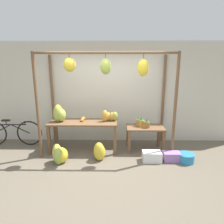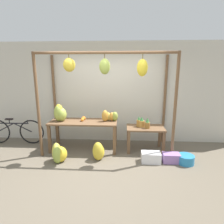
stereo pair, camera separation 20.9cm
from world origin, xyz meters
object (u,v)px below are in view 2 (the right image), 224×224
(banana_pile_ground_right, at_px, (98,151))
(fruit_crate_white, at_px, (151,157))
(blue_bucket, at_px, (186,159))
(orange_pile, at_px, (83,119))
(banana_pile_on_table, at_px, (60,113))
(banana_pile_ground_left, at_px, (59,154))
(papaya_pile, at_px, (110,116))
(fruit_crate_purple, at_px, (171,158))
(pineapple_cluster, at_px, (143,123))
(parked_bicycle, at_px, (15,131))

(banana_pile_ground_right, bearing_deg, fruit_crate_white, -2.76)
(fruit_crate_white, height_order, blue_bucket, fruit_crate_white)
(banana_pile_ground_right, xyz_separation_m, fruit_crate_white, (1.20, -0.06, -0.08))
(orange_pile, bearing_deg, banana_pile_on_table, -171.00)
(banana_pile_on_table, distance_m, fruit_crate_white, 2.48)
(banana_pile_on_table, bearing_deg, banana_pile_ground_left, -76.84)
(orange_pile, xyz_separation_m, fruit_crate_white, (1.67, -0.69, -0.69))
(banana_pile_ground_left, height_order, fruit_crate_white, banana_pile_ground_left)
(banana_pile_ground_right, xyz_separation_m, papaya_pile, (0.22, 0.61, 0.69))
(banana_pile_ground_left, height_order, papaya_pile, papaya_pile)
(banana_pile_on_table, relative_size, fruit_crate_white, 1.02)
(banana_pile_on_table, xyz_separation_m, fruit_crate_purple, (2.71, -0.58, -0.86))
(pineapple_cluster, height_order, fruit_crate_purple, pineapple_cluster)
(banana_pile_on_table, height_order, papaya_pile, banana_pile_on_table)
(banana_pile_on_table, bearing_deg, blue_bucket, -11.55)
(banana_pile_ground_left, xyz_separation_m, fruit_crate_purple, (2.55, 0.12, -0.08))
(fruit_crate_white, bearing_deg, banana_pile_on_table, 165.07)
(banana_pile_on_table, bearing_deg, orange_pile, 9.00)
(fruit_crate_white, xyz_separation_m, blue_bucket, (0.77, -0.02, -0.02))
(pineapple_cluster, relative_size, fruit_crate_purple, 0.84)
(fruit_crate_purple, bearing_deg, banana_pile_ground_right, 178.78)
(banana_pile_on_table, distance_m, fruit_crate_purple, 2.90)
(banana_pile_on_table, distance_m, papaya_pile, 1.27)
(orange_pile, distance_m, blue_bucket, 2.64)
(blue_bucket, distance_m, parked_bicycle, 4.55)
(banana_pile_ground_right, height_order, papaya_pile, papaya_pile)
(orange_pile, xyz_separation_m, papaya_pile, (0.69, -0.02, 0.08))
(parked_bicycle, bearing_deg, blue_bucket, -11.48)
(banana_pile_on_table, xyz_separation_m, banana_pile_ground_right, (1.05, -0.54, -0.76))
(banana_pile_ground_right, distance_m, papaya_pile, 0.95)
(blue_bucket, height_order, parked_bicycle, parked_bicycle)
(pineapple_cluster, xyz_separation_m, parked_bicycle, (-3.54, 0.25, -0.38))
(orange_pile, relative_size, banana_pile_ground_left, 0.54)
(pineapple_cluster, distance_m, parked_bicycle, 3.57)
(papaya_pile, bearing_deg, blue_bucket, -21.40)
(banana_pile_on_table, xyz_separation_m, parked_bicycle, (-1.43, 0.29, -0.60))
(banana_pile_ground_left, bearing_deg, orange_pile, 62.25)
(banana_pile_ground_left, relative_size, fruit_crate_purple, 1.20)
(banana_pile_ground_right, bearing_deg, fruit_crate_purple, -1.22)
(pineapple_cluster, height_order, banana_pile_ground_left, pineapple_cluster)
(banana_pile_ground_left, relative_size, parked_bicycle, 0.28)
(parked_bicycle, bearing_deg, banana_pile_on_table, -11.32)
(fruit_crate_white, distance_m, parked_bicycle, 3.79)
(papaya_pile, bearing_deg, parked_bicycle, 175.40)
(orange_pile, xyz_separation_m, banana_pile_ground_right, (0.47, -0.63, -0.61))
(banana_pile_ground_right, distance_m, fruit_crate_white, 1.20)
(banana_pile_on_table, distance_m, blue_bucket, 3.20)
(pineapple_cluster, height_order, banana_pile_ground_right, pineapple_cluster)
(orange_pile, distance_m, parked_bicycle, 2.07)
(banana_pile_on_table, relative_size, banana_pile_ground_left, 0.94)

